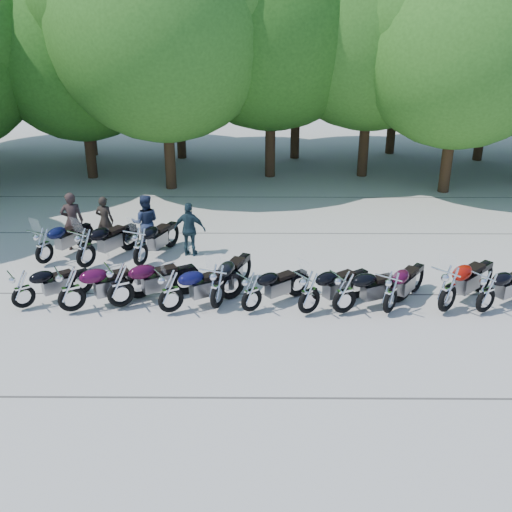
{
  "coord_description": "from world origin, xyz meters",
  "views": [
    {
      "loc": [
        0.1,
        -12.66,
        7.16
      ],
      "look_at": [
        0.0,
        1.5,
        1.1
      ],
      "focal_mm": 42.0,
      "sensor_mm": 36.0,
      "label": 1
    }
  ],
  "objects_px": {
    "motorcycle_0": "(22,289)",
    "motorcycle_1": "(71,289)",
    "motorcycle_2": "(120,284)",
    "rider_3": "(105,221)",
    "motorcycle_9": "(449,288)",
    "motorcycle_12": "(85,247)",
    "motorcycle_7": "(345,291)",
    "motorcycle_11": "(43,245)",
    "rider_2": "(190,229)",
    "motorcycle_10": "(487,291)",
    "motorcycle_6": "(309,292)",
    "motorcycle_4": "(217,285)",
    "rider_1": "(145,222)",
    "motorcycle_8": "(391,291)",
    "motorcycle_5": "(252,291)",
    "motorcycle_13": "(140,246)",
    "rider_0": "(72,221)",
    "motorcycle_3": "(170,290)"
  },
  "relations": [
    {
      "from": "motorcycle_0",
      "to": "motorcycle_12",
      "type": "relative_size",
      "value": 0.85
    },
    {
      "from": "motorcycle_10",
      "to": "motorcycle_6",
      "type": "bearing_deg",
      "value": 58.01
    },
    {
      "from": "motorcycle_3",
      "to": "motorcycle_4",
      "type": "xyz_separation_m",
      "value": [
        1.13,
        0.25,
        0.02
      ]
    },
    {
      "from": "rider_1",
      "to": "motorcycle_0",
      "type": "bearing_deg",
      "value": 53.94
    },
    {
      "from": "motorcycle_9",
      "to": "rider_2",
      "type": "xyz_separation_m",
      "value": [
        -6.71,
        3.67,
        0.12
      ]
    },
    {
      "from": "rider_1",
      "to": "motorcycle_11",
      "type": "bearing_deg",
      "value": 19.19
    },
    {
      "from": "rider_1",
      "to": "motorcycle_4",
      "type": "bearing_deg",
      "value": 116.45
    },
    {
      "from": "motorcycle_0",
      "to": "motorcycle_13",
      "type": "distance_m",
      "value": 3.58
    },
    {
      "from": "motorcycle_0",
      "to": "rider_1",
      "type": "distance_m",
      "value": 4.66
    },
    {
      "from": "rider_3",
      "to": "rider_2",
      "type": "bearing_deg",
      "value": 173.86
    },
    {
      "from": "rider_2",
      "to": "motorcycle_7",
      "type": "bearing_deg",
      "value": 146.47
    },
    {
      "from": "motorcycle_7",
      "to": "motorcycle_11",
      "type": "distance_m",
      "value": 8.86
    },
    {
      "from": "motorcycle_2",
      "to": "rider_3",
      "type": "distance_m",
      "value": 4.57
    },
    {
      "from": "motorcycle_0",
      "to": "motorcycle_1",
      "type": "height_order",
      "value": "motorcycle_1"
    },
    {
      "from": "motorcycle_5",
      "to": "motorcycle_4",
      "type": "bearing_deg",
      "value": 40.11
    },
    {
      "from": "motorcycle_1",
      "to": "motorcycle_7",
      "type": "height_order",
      "value": "motorcycle_1"
    },
    {
      "from": "motorcycle_9",
      "to": "rider_3",
      "type": "distance_m",
      "value": 10.51
    },
    {
      "from": "motorcycle_4",
      "to": "motorcycle_6",
      "type": "relative_size",
      "value": 1.04
    },
    {
      "from": "motorcycle_10",
      "to": "motorcycle_13",
      "type": "height_order",
      "value": "motorcycle_13"
    },
    {
      "from": "motorcycle_0",
      "to": "motorcycle_6",
      "type": "relative_size",
      "value": 0.9
    },
    {
      "from": "motorcycle_11",
      "to": "rider_1",
      "type": "relative_size",
      "value": 1.28
    },
    {
      "from": "motorcycle_2",
      "to": "motorcycle_6",
      "type": "height_order",
      "value": "motorcycle_2"
    },
    {
      "from": "motorcycle_5",
      "to": "motorcycle_11",
      "type": "relative_size",
      "value": 0.95
    },
    {
      "from": "motorcycle_5",
      "to": "motorcycle_7",
      "type": "distance_m",
      "value": 2.27
    },
    {
      "from": "motorcycle_0",
      "to": "motorcycle_1",
      "type": "distance_m",
      "value": 1.3
    },
    {
      "from": "motorcycle_6",
      "to": "rider_3",
      "type": "bearing_deg",
      "value": 16.72
    },
    {
      "from": "motorcycle_0",
      "to": "motorcycle_4",
      "type": "height_order",
      "value": "motorcycle_4"
    },
    {
      "from": "motorcycle_5",
      "to": "rider_3",
      "type": "bearing_deg",
      "value": 7.58
    },
    {
      "from": "motorcycle_6",
      "to": "motorcycle_13",
      "type": "height_order",
      "value": "motorcycle_13"
    },
    {
      "from": "motorcycle_3",
      "to": "motorcycle_6",
      "type": "distance_m",
      "value": 3.39
    },
    {
      "from": "rider_0",
      "to": "rider_1",
      "type": "bearing_deg",
      "value": 169.62
    },
    {
      "from": "motorcycle_9",
      "to": "motorcycle_12",
      "type": "bearing_deg",
      "value": 31.01
    },
    {
      "from": "motorcycle_9",
      "to": "rider_2",
      "type": "relative_size",
      "value": 1.51
    },
    {
      "from": "motorcycle_6",
      "to": "motorcycle_12",
      "type": "bearing_deg",
      "value": 30.49
    },
    {
      "from": "motorcycle_10",
      "to": "motorcycle_11",
      "type": "distance_m",
      "value": 12.18
    },
    {
      "from": "motorcycle_8",
      "to": "motorcycle_9",
      "type": "distance_m",
      "value": 1.41
    },
    {
      "from": "rider_3",
      "to": "motorcycle_12",
      "type": "bearing_deg",
      "value": 98.13
    },
    {
      "from": "motorcycle_9",
      "to": "rider_3",
      "type": "xyz_separation_m",
      "value": [
        -9.48,
        4.54,
        0.08
      ]
    },
    {
      "from": "motorcycle_10",
      "to": "motorcycle_4",
      "type": "bearing_deg",
      "value": 55.17
    },
    {
      "from": "rider_2",
      "to": "rider_3",
      "type": "xyz_separation_m",
      "value": [
        -2.77,
        0.87,
        -0.04
      ]
    },
    {
      "from": "motorcycle_5",
      "to": "motorcycle_7",
      "type": "height_order",
      "value": "motorcycle_7"
    },
    {
      "from": "motorcycle_0",
      "to": "motorcycle_11",
      "type": "xyz_separation_m",
      "value": [
        -0.39,
        2.74,
        0.05
      ]
    },
    {
      "from": "motorcycle_1",
      "to": "motorcycle_8",
      "type": "height_order",
      "value": "motorcycle_1"
    },
    {
      "from": "motorcycle_13",
      "to": "rider_3",
      "type": "bearing_deg",
      "value": -28.66
    },
    {
      "from": "motorcycle_2",
      "to": "motorcycle_8",
      "type": "bearing_deg",
      "value": -121.41
    },
    {
      "from": "motorcycle_7",
      "to": "rider_1",
      "type": "height_order",
      "value": "rider_1"
    },
    {
      "from": "motorcycle_13",
      "to": "motorcycle_8",
      "type": "bearing_deg",
      "value": 179.88
    },
    {
      "from": "motorcycle_4",
      "to": "motorcycle_8",
      "type": "height_order",
      "value": "motorcycle_4"
    },
    {
      "from": "motorcycle_2",
      "to": "rider_2",
      "type": "relative_size",
      "value": 1.46
    },
    {
      "from": "motorcycle_11",
      "to": "motorcycle_13",
      "type": "height_order",
      "value": "motorcycle_13"
    }
  ]
}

